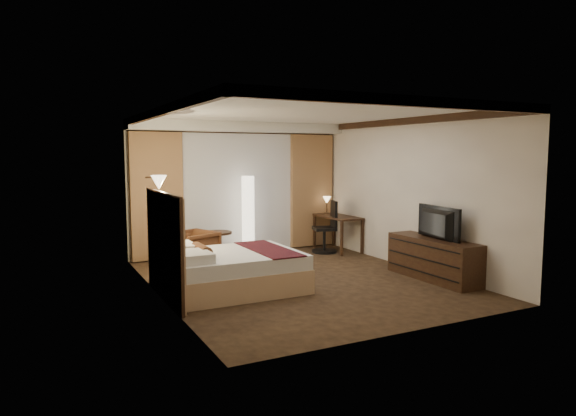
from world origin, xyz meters
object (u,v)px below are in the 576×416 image
floor_lamp (248,215)px  dresser (433,259)px  side_table (218,247)px  desk (338,233)px  armchair (193,248)px  television (433,220)px  office_chair (324,227)px  bed (232,271)px

floor_lamp → dresser: size_ratio=0.93×
side_table → floor_lamp: size_ratio=0.36×
desk → dresser: bearing=-89.0°
armchair → side_table: size_ratio=1.26×
armchair → television: size_ratio=0.70×
armchair → television: 4.21m
side_table → office_chair: size_ratio=0.54×
side_table → floor_lamp: 1.04m
armchair → dresser: armchair is taller
floor_lamp → office_chair: bearing=-16.7°
side_table → desk: (2.69, 0.01, 0.08)m
desk → dresser: desk is taller
side_table → dresser: dresser is taller
dresser → television: 0.65m
floor_lamp → bed: bearing=-117.6°
floor_lamp → side_table: bearing=-152.4°
side_table → dresser: 3.95m
side_table → office_chair: bearing=-1.0°
floor_lamp → dresser: 3.82m
office_chair → television: (0.38, -2.80, 0.44)m
bed → office_chair: bearing=34.9°
desk → armchair: bearing=-175.3°
bed → desk: (3.14, 1.99, 0.08)m
television → armchair: bearing=58.7°
television → bed: bearing=81.9°
office_chair → dresser: office_chair is taller
bed → armchair: bearing=93.3°
desk → television: size_ratio=1.13×
side_table → dresser: (2.74, -2.84, 0.04)m
armchair → desk: bearing=73.2°
armchair → floor_lamp: bearing=94.9°
dresser → bed: bearing=164.9°
armchair → desk: 3.26m
armchair → dresser: size_ratio=0.43×
bed → television: size_ratio=1.88×
office_chair → television: bearing=-65.1°
armchair → desk: (3.24, 0.26, 0.00)m
side_table → television: bearing=-46.4°
bed → office_chair: office_chair is taller
armchair → desk: desk is taller
desk → office_chair: bearing=-172.0°
office_chair → dresser: 2.84m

